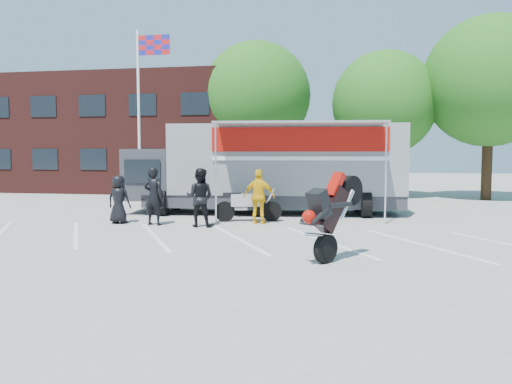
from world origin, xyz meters
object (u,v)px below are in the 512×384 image
(parked_motorcycle, at_px, (248,221))
(spectator_hivis, at_px, (259,197))
(flagpole, at_px, (144,95))
(tree_left, at_px, (256,96))
(stunt_bike_rider, at_px, (345,259))
(tree_right, at_px, (490,81))
(transporter_truck, at_px, (273,213))
(spectator_leather_b, at_px, (154,196))
(spectator_leather_c, at_px, (200,198))
(spectator_leather_a, at_px, (119,199))
(tree_mid, at_px, (385,103))

(parked_motorcycle, bearing_deg, spectator_hivis, -149.12)
(parked_motorcycle, xyz_separation_m, spectator_hivis, (0.46, -0.47, 0.90))
(flagpole, distance_m, tree_left, 7.37)
(flagpole, bearing_deg, stunt_bike_rider, -49.89)
(tree_right, xyz_separation_m, spectator_hivis, (-9.74, -10.49, -4.97))
(transporter_truck, bearing_deg, spectator_leather_b, -136.52)
(spectator_leather_b, height_order, spectator_hivis, spectator_leather_b)
(parked_motorcycle, bearing_deg, spectator_leather_c, 125.19)
(transporter_truck, height_order, spectator_leather_a, transporter_truck)
(tree_left, bearing_deg, spectator_leather_b, -94.66)
(tree_left, relative_size, spectator_leather_c, 4.65)
(spectator_hivis, bearing_deg, parked_motorcycle, -40.87)
(spectator_leather_a, distance_m, spectator_leather_b, 1.32)
(flagpole, bearing_deg, spectator_leather_a, -74.26)
(flagpole, xyz_separation_m, spectator_hivis, (6.50, -5.99, -4.15))
(stunt_bike_rider, relative_size, spectator_leather_b, 1.09)
(parked_motorcycle, height_order, spectator_leather_c, spectator_leather_c)
(spectator_leather_b, relative_size, spectator_hivis, 1.05)
(tree_right, relative_size, stunt_bike_rider, 4.41)
(spectator_hivis, bearing_deg, flagpole, -38.05)
(spectator_leather_b, bearing_deg, spectator_leather_c, -175.04)
(transporter_truck, height_order, parked_motorcycle, transporter_truck)
(parked_motorcycle, bearing_deg, tree_left, -4.81)
(stunt_bike_rider, distance_m, spectator_leather_c, 6.20)
(flagpole, height_order, tree_mid, flagpole)
(spectator_leather_b, bearing_deg, tree_right, -131.07)
(tree_right, bearing_deg, spectator_hivis, -132.89)
(spectator_leather_c, bearing_deg, parked_motorcycle, -130.74)
(transporter_truck, bearing_deg, spectator_hivis, -96.33)
(stunt_bike_rider, relative_size, spectator_hivis, 1.14)
(tree_right, height_order, spectator_leather_b, tree_right)
(transporter_truck, bearing_deg, flagpole, 149.42)
(spectator_leather_b, xyz_separation_m, spectator_hivis, (3.31, 0.91, -0.04))
(tree_mid, height_order, parked_motorcycle, tree_mid)
(parked_motorcycle, distance_m, spectator_leather_a, 4.39)
(tree_left, height_order, tree_mid, tree_left)
(spectator_hivis, bearing_deg, transporter_truck, -86.03)
(tree_right, relative_size, spectator_leather_c, 4.91)
(tree_left, distance_m, spectator_hivis, 13.06)
(tree_left, bearing_deg, stunt_bike_rider, -73.43)
(tree_mid, bearing_deg, tree_right, -5.71)
(flagpole, distance_m, stunt_bike_rider, 15.33)
(tree_mid, distance_m, transporter_truck, 10.54)
(spectator_hivis, bearing_deg, spectator_leather_b, 19.98)
(spectator_leather_b, distance_m, spectator_hivis, 3.43)
(tree_left, xyz_separation_m, tree_mid, (7.00, -1.00, -0.62))
(spectator_leather_a, xyz_separation_m, spectator_leather_b, (1.30, -0.17, 0.14))
(transporter_truck, xyz_separation_m, stunt_bike_rider, (2.79, -8.04, 0.00))
(spectator_leather_c, bearing_deg, spectator_leather_b, -2.44)
(spectator_leather_a, height_order, spectator_leather_b, spectator_leather_b)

